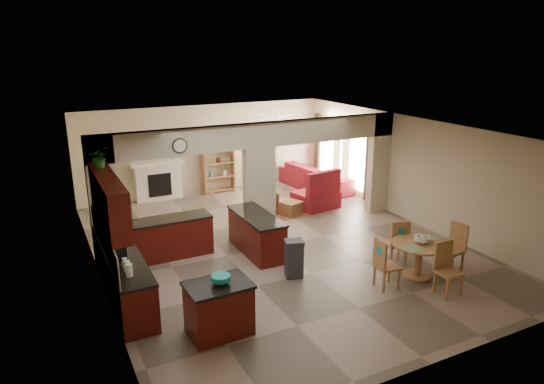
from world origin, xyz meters
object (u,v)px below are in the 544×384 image
kitchen_island (219,308)px  sofa (315,177)px  dining_table (419,255)px  armchair (263,202)px

kitchen_island → sofa: bearing=46.0°
dining_table → armchair: dining_table is taller
kitchen_island → sofa: 8.71m
kitchen_island → sofa: (5.83, 6.47, -0.06)m
dining_table → armchair: 5.15m
armchair → dining_table: bearing=98.3°
kitchen_island → sofa: size_ratio=0.39×
kitchen_island → dining_table: bearing=-1.1°
dining_table → kitchen_island: bearing=-179.2°
kitchen_island → armchair: 6.04m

